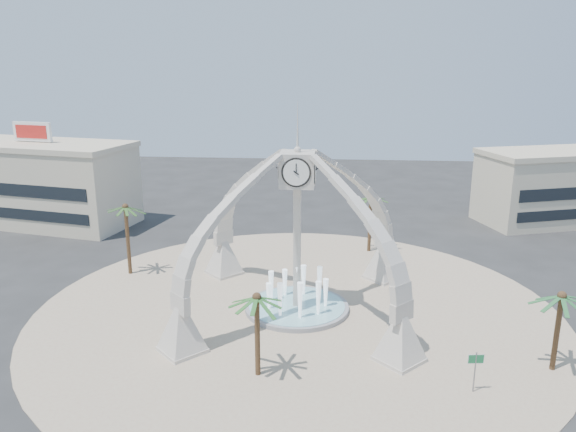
# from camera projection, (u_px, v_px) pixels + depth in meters

# --- Properties ---
(ground) EXTENTS (140.00, 140.00, 0.00)m
(ground) POSITION_uv_depth(u_px,v_px,m) (297.00, 310.00, 43.30)
(ground) COLOR #282828
(ground) RESTS_ON ground
(plaza) EXTENTS (40.00, 40.00, 0.06)m
(plaza) POSITION_uv_depth(u_px,v_px,m) (297.00, 310.00, 43.29)
(plaza) COLOR tan
(plaza) RESTS_ON ground
(clock_tower) EXTENTS (17.94, 17.94, 16.30)m
(clock_tower) POSITION_uv_depth(u_px,v_px,m) (297.00, 230.00, 41.58)
(clock_tower) COLOR #BCB2A7
(clock_tower) RESTS_ON ground
(fountain) EXTENTS (8.00, 8.00, 3.62)m
(fountain) POSITION_uv_depth(u_px,v_px,m) (297.00, 307.00, 43.22)
(fountain) COLOR gray
(fountain) RESTS_ON ground
(building_nw) EXTENTS (23.75, 13.73, 11.90)m
(building_nw) POSITION_uv_depth(u_px,v_px,m) (39.00, 183.00, 65.80)
(building_nw) COLOR beige
(building_nw) RESTS_ON ground
(building_ne) EXTENTS (21.87, 14.17, 8.60)m
(building_ne) POSITION_uv_depth(u_px,v_px,m) (565.00, 186.00, 66.56)
(building_ne) COLOR beige
(building_ne) RESTS_ON ground
(palm_east) EXTENTS (4.47, 4.47, 5.64)m
(palm_east) POSITION_uv_depth(u_px,v_px,m) (562.00, 297.00, 33.62)
(palm_east) COLOR brown
(palm_east) RESTS_ON ground
(palm_west) EXTENTS (4.23, 4.23, 6.94)m
(palm_west) POSITION_uv_depth(u_px,v_px,m) (125.00, 208.00, 49.09)
(palm_west) COLOR brown
(palm_west) RESTS_ON ground
(palm_north) EXTENTS (3.92, 3.92, 6.35)m
(palm_north) POSITION_uv_depth(u_px,v_px,m) (371.00, 198.00, 55.27)
(palm_north) COLOR brown
(palm_north) RESTS_ON ground
(palm_south) EXTENTS (3.97, 3.97, 5.80)m
(palm_south) POSITION_uv_depth(u_px,v_px,m) (257.00, 298.00, 33.00)
(palm_south) COLOR brown
(palm_south) RESTS_ON ground
(street_sign) EXTENTS (0.94, 0.15, 2.57)m
(street_sign) POSITION_uv_depth(u_px,v_px,m) (476.00, 364.00, 32.05)
(street_sign) COLOR slate
(street_sign) RESTS_ON ground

